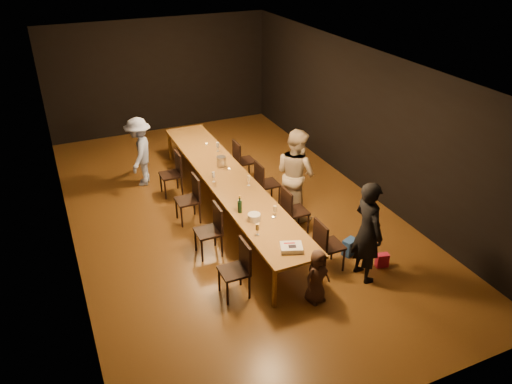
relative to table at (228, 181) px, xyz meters
name	(u,v)px	position (x,y,z in m)	size (l,w,h in m)	color
ground	(229,211)	(0.00, 0.00, -0.70)	(10.00, 10.00, 0.00)	#452711
room_shell	(226,113)	(0.00, 0.00, 1.38)	(6.04, 10.04, 3.02)	black
table	(228,181)	(0.00, 0.00, 0.00)	(0.90, 6.00, 0.75)	brown
chair_right_0	(330,245)	(0.85, -2.40, -0.24)	(0.42, 0.42, 0.93)	black
chair_right_1	(295,211)	(0.85, -1.20, -0.24)	(0.42, 0.42, 0.93)	black
chair_right_2	(268,183)	(0.85, 0.00, -0.24)	(0.42, 0.42, 0.93)	black
chair_right_3	(245,160)	(0.85, 1.20, -0.24)	(0.42, 0.42, 0.93)	black
chair_left_0	(234,271)	(-0.85, -2.40, -0.24)	(0.42, 0.42, 0.93)	black
chair_left_1	(208,231)	(-0.85, -1.20, -0.24)	(0.42, 0.42, 0.93)	black
chair_left_2	(187,200)	(-0.85, 0.00, -0.24)	(0.42, 0.42, 0.93)	black
chair_left_3	(170,174)	(-0.85, 1.20, -0.24)	(0.42, 0.42, 0.93)	black
woman_birthday	(368,232)	(1.26, -2.82, 0.16)	(0.63, 0.41, 1.73)	black
woman_tan	(296,174)	(1.15, -0.61, 0.20)	(0.87, 0.68, 1.80)	#C6B294
man_blue	(140,152)	(-1.30, 1.93, 0.06)	(0.99, 0.57, 1.53)	#9AB1EE
child	(317,276)	(0.25, -3.03, -0.25)	(0.44, 0.29, 0.91)	#452F26
gift_bag_red	(382,260)	(1.70, -2.74, -0.58)	(0.21, 0.11, 0.25)	#D41F4A
gift_bag_blue	(349,247)	(1.39, -2.22, -0.55)	(0.24, 0.16, 0.30)	#254EA2
birthday_cake	(291,248)	(0.01, -2.62, 0.09)	(0.40, 0.36, 0.08)	white
plate_stack	(254,217)	(-0.17, -1.62, 0.11)	(0.22, 0.22, 0.12)	white
champagne_bottle	(240,204)	(-0.28, -1.28, 0.21)	(0.08, 0.08, 0.33)	black
ice_bucket	(221,161)	(0.07, 0.57, 0.15)	(0.19, 0.19, 0.21)	#ADAEB2
wineglass_0	(257,229)	(-0.30, -2.04, 0.15)	(0.06, 0.06, 0.21)	beige
wineglass_1	(275,211)	(0.20, -1.65, 0.15)	(0.06, 0.06, 0.21)	beige
wineglass_2	(240,205)	(-0.26, -1.22, 0.15)	(0.06, 0.06, 0.21)	silver
wineglass_3	(249,181)	(0.25, -0.43, 0.15)	(0.06, 0.06, 0.21)	beige
wineglass_4	(214,177)	(-0.31, -0.02, 0.15)	(0.06, 0.06, 0.21)	silver
wineglass_5	(218,147)	(0.26, 1.30, 0.15)	(0.06, 0.06, 0.21)	silver
tealight_near	(273,218)	(0.15, -1.70, 0.06)	(0.05, 0.05, 0.03)	#B2B7B2
tealight_mid	(229,169)	(0.15, 0.34, 0.06)	(0.05, 0.05, 0.03)	#B2B7B2
tealight_far	(206,144)	(0.15, 1.73, 0.06)	(0.05, 0.05, 0.03)	#B2B7B2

